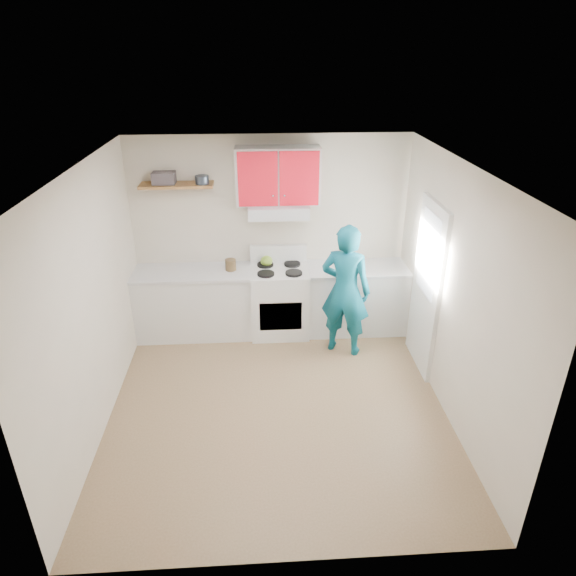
{
  "coord_description": "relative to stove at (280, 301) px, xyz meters",
  "views": [
    {
      "loc": [
        -0.17,
        -4.46,
        3.59
      ],
      "look_at": [
        0.15,
        0.55,
        1.15
      ],
      "focal_mm": 31.45,
      "sensor_mm": 36.0,
      "label": 1
    }
  ],
  "objects": [
    {
      "name": "counter_right",
      "position": [
        1.04,
        0.02,
        -0.01
      ],
      "size": [
        1.32,
        0.6,
        0.9
      ],
      "primitive_type": "cube",
      "color": "silver",
      "rests_on": "floor"
    },
    {
      "name": "right_wall",
      "position": [
        1.7,
        -1.57,
        0.84
      ],
      "size": [
        0.04,
        3.8,
        2.6
      ],
      "primitive_type": "cube",
      "color": "beige",
      "rests_on": "floor"
    },
    {
      "name": "kettle",
      "position": [
        -0.16,
        0.15,
        0.53
      ],
      "size": [
        0.21,
        0.21,
        0.14
      ],
      "primitive_type": "ellipsoid",
      "rotation": [
        0.0,
        0.0,
        0.4
      ],
      "color": "olive",
      "rests_on": "stove"
    },
    {
      "name": "range_hood",
      "position": [
        0.0,
        0.1,
        1.24
      ],
      "size": [
        0.76,
        0.44,
        0.15
      ],
      "primitive_type": "cube",
      "color": "silver",
      "rests_on": "back_wall"
    },
    {
      "name": "door_glass",
      "position": [
        1.65,
        -0.88,
        0.99
      ],
      "size": [
        0.01,
        0.55,
        0.95
      ],
      "primitive_type": "cube",
      "color": "white",
      "rests_on": "door"
    },
    {
      "name": "person",
      "position": [
        0.79,
        -0.53,
        0.39
      ],
      "size": [
        0.73,
        0.63,
        1.71
      ],
      "primitive_type": "imported",
      "rotation": [
        0.0,
        0.0,
        2.72
      ],
      "color": "#0B5669",
      "rests_on": "floor"
    },
    {
      "name": "cutting_board",
      "position": [
        0.65,
        -0.05,
        0.45
      ],
      "size": [
        0.32,
        0.25,
        0.02
      ],
      "primitive_type": "cube",
      "rotation": [
        0.0,
        0.0,
        0.13
      ],
      "color": "olive",
      "rests_on": "counter_right"
    },
    {
      "name": "crock",
      "position": [
        -0.63,
        0.03,
        0.52
      ],
      "size": [
        0.15,
        0.15,
        0.17
      ],
      "primitive_type": "cylinder",
      "rotation": [
        0.0,
        0.0,
        0.09
      ],
      "color": "#4C3A21",
      "rests_on": "counter_left"
    },
    {
      "name": "back_wall",
      "position": [
        -0.1,
        0.32,
        0.84
      ],
      "size": [
        3.6,
        0.04,
        2.6
      ],
      "primitive_type": "cube",
      "color": "beige",
      "rests_on": "floor"
    },
    {
      "name": "floor",
      "position": [
        -0.1,
        -1.57,
        -0.46
      ],
      "size": [
        3.8,
        3.8,
        0.0
      ],
      "primitive_type": "plane",
      "color": "brown",
      "rests_on": "ground"
    },
    {
      "name": "left_wall",
      "position": [
        -1.9,
        -1.57,
        0.84
      ],
      "size": [
        0.04,
        3.8,
        2.6
      ],
      "primitive_type": "cube",
      "color": "beige",
      "rests_on": "floor"
    },
    {
      "name": "books",
      "position": [
        -1.4,
        0.18,
        1.65
      ],
      "size": [
        0.28,
        0.2,
        0.14
      ],
      "primitive_type": "cube",
      "rotation": [
        0.0,
        0.0,
        -0.02
      ],
      "color": "#463D42",
      "rests_on": "shelf"
    },
    {
      "name": "front_wall",
      "position": [
        -0.1,
        -3.47,
        0.84
      ],
      "size": [
        3.6,
        0.04,
        2.6
      ],
      "primitive_type": "cube",
      "color": "beige",
      "rests_on": "floor"
    },
    {
      "name": "shelf",
      "position": [
        -1.25,
        0.18,
        1.56
      ],
      "size": [
        0.9,
        0.3,
        0.04
      ],
      "primitive_type": "cube",
      "color": "brown",
      "rests_on": "back_wall"
    },
    {
      "name": "silicone_mat",
      "position": [
        1.3,
        0.05,
        0.44
      ],
      "size": [
        0.29,
        0.25,
        0.01
      ],
      "primitive_type": "cube",
      "rotation": [
        0.0,
        0.0,
        -0.05
      ],
      "color": "red",
      "rests_on": "counter_right"
    },
    {
      "name": "tin",
      "position": [
        -0.93,
        0.14,
        1.63
      ],
      "size": [
        0.2,
        0.2,
        0.1
      ],
      "primitive_type": "cylinder",
      "rotation": [
        0.0,
        0.0,
        -0.23
      ],
      "color": "#333D4C",
      "rests_on": "shelf"
    },
    {
      "name": "upper_cabinets",
      "position": [
        0.0,
        0.16,
        1.66
      ],
      "size": [
        1.02,
        0.33,
        0.7
      ],
      "primitive_type": "cube",
      "color": "red",
      "rests_on": "back_wall"
    },
    {
      "name": "ceiling",
      "position": [
        -0.1,
        -1.57,
        2.14
      ],
      "size": [
        3.6,
        3.8,
        0.04
      ],
      "primitive_type": "cube",
      "color": "white",
      "rests_on": "floor"
    },
    {
      "name": "stove",
      "position": [
        0.0,
        0.0,
        0.0
      ],
      "size": [
        0.76,
        0.65,
        0.92
      ],
      "primitive_type": "cube",
      "color": "white",
      "rests_on": "floor"
    },
    {
      "name": "counter_left",
      "position": [
        -1.14,
        0.02,
        -0.01
      ],
      "size": [
        1.52,
        0.6,
        0.9
      ],
      "primitive_type": "cube",
      "color": "silver",
      "rests_on": "floor"
    },
    {
      "name": "door",
      "position": [
        1.68,
        -0.88,
        0.56
      ],
      "size": [
        0.05,
        0.85,
        2.05
      ],
      "primitive_type": "cube",
      "color": "white",
      "rests_on": "floor"
    }
  ]
}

